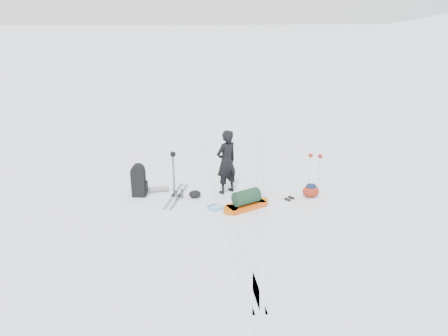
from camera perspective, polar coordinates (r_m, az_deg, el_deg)
The scene contains 14 objects.
ground at distance 12.64m, azimuth -0.30°, elevation -4.40°, with size 200.00×200.00×0.00m, color white.
snow_hill_backdrop at distance 136.64m, azimuth 25.25°, elevation -14.32°, with size 359.50×192.00×162.45m.
ski_tracks at distance 13.48m, azimuth 2.05°, elevation -2.71°, with size 3.38×17.97×0.01m.
skier at distance 12.86m, azimuth 0.31°, elevation 0.79°, with size 0.71×0.47×1.95m, color black.
pulk_sled at distance 12.18m, azimuth 2.94°, elevation -4.36°, with size 1.46×1.03×0.55m.
expedition_rucksack at distance 13.08m, azimuth -10.78°, elevation -1.68°, with size 1.08×0.56×1.00m.
ski_poles_black at distance 12.80m, azimuth -6.67°, elevation 1.13°, with size 0.16×0.18×1.34m.
ski_poles_silver at distance 13.05m, azimuth 11.81°, elevation 0.98°, with size 0.38×0.22×1.26m.
touring_skis_grey at distance 13.03m, azimuth -6.23°, elevation -3.63°, with size 0.71×1.84×0.07m.
touring_skis_white at distance 12.87m, azimuth 8.52°, elevation -4.08°, with size 1.48×1.58×0.07m.
rope_coil at distance 12.25m, azimuth -1.18°, elevation -5.12°, with size 0.50×0.50×0.06m.
small_daypack at distance 13.10m, azimuth 11.28°, elevation -2.90°, with size 0.58×0.49×0.42m.
thermos_pair at distance 12.77m, azimuth -5.87°, elevation -3.55°, with size 0.23×0.24×0.30m.
stuff_sack at distance 12.87m, azimuth -3.83°, elevation -3.42°, with size 0.40×0.33×0.22m.
Camera 1 is at (-0.75, -11.39, 5.42)m, focal length 35.00 mm.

